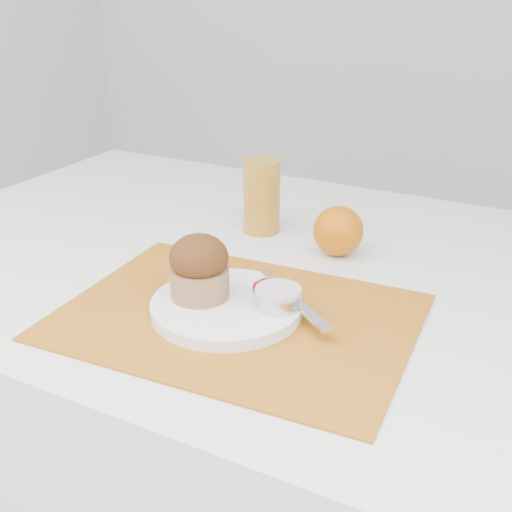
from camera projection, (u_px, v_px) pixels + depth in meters
The scene contains 11 objects.
table at pixel (255, 450), 1.13m from camera, with size 1.20×0.80×0.75m, color white.
placemat at pixel (237, 317), 0.81m from camera, with size 0.44×0.32×0.00m, color #B56719.
plate at pixel (227, 307), 0.81m from camera, with size 0.19×0.19×0.02m, color white.
ramekin at pixel (278, 299), 0.79m from camera, with size 0.05×0.05×0.02m, color #BCBDC1.
cream at pixel (278, 291), 0.79m from camera, with size 0.06×0.06×0.01m, color silver.
raspberry_near at pixel (265, 285), 0.83m from camera, with size 0.02×0.02×0.02m, color #5A0208.
raspberry_far at pixel (260, 287), 0.83m from camera, with size 0.02×0.02×0.02m, color #510207.
butter_knife at pixel (294, 299), 0.81m from camera, with size 0.18×0.01×0.00m, color silver.
orange at pixel (338, 231), 0.97m from camera, with size 0.08×0.08×0.08m, color #CF6707.
juice_glass at pixel (262, 196), 1.05m from camera, with size 0.06×0.06×0.12m, color #BF8023.
muffin at pixel (199, 267), 0.81m from camera, with size 0.08×0.08×0.08m.
Camera 1 is at (0.42, -0.74, 1.16)m, focal length 45.00 mm.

